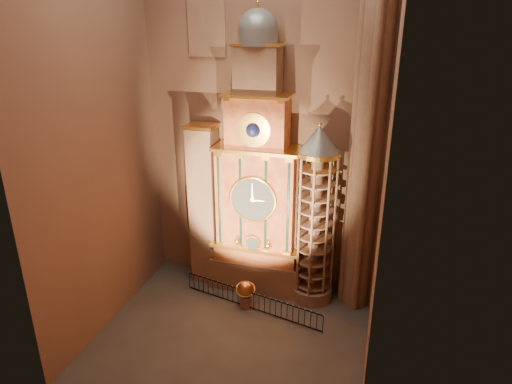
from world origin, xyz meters
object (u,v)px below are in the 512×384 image
(portrait_tower, at_px, (205,205))
(iron_railing, at_px, (251,300))
(stair_turret, at_px, (315,218))
(celestial_globe, at_px, (245,292))
(astronomical_clock, at_px, (257,188))

(portrait_tower, xyz_separation_m, iron_railing, (3.73, -2.52, -4.56))
(stair_turret, distance_m, iron_railing, 6.08)
(portrait_tower, height_order, stair_turret, stair_turret)
(stair_turret, xyz_separation_m, iron_railing, (-3.17, -2.24, -4.68))
(stair_turret, height_order, iron_railing, stair_turret)
(celestial_globe, bearing_deg, iron_railing, -22.73)
(portrait_tower, distance_m, celestial_globe, 5.83)
(astronomical_clock, height_order, stair_turret, astronomical_clock)
(iron_railing, bearing_deg, celestial_globe, 157.27)
(portrait_tower, xyz_separation_m, celestial_globe, (3.34, -2.36, -4.15))
(astronomical_clock, distance_m, celestial_globe, 6.15)
(astronomical_clock, relative_size, portrait_tower, 1.64)
(astronomical_clock, bearing_deg, portrait_tower, 179.71)
(astronomical_clock, distance_m, portrait_tower, 3.73)
(celestial_globe, bearing_deg, portrait_tower, 144.72)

